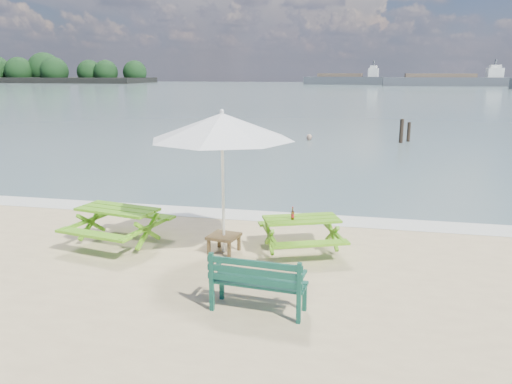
% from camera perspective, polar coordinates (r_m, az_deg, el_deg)
% --- Properties ---
extents(sea, '(300.00, 300.00, 0.00)m').
position_cam_1_polar(sea, '(91.96, 10.92, 11.22)').
color(sea, slate).
rests_on(sea, ground).
extents(foam_strip, '(22.00, 0.90, 0.01)m').
position_cam_1_polar(foam_strip, '(12.19, 0.83, -2.77)').
color(foam_strip, silver).
rests_on(foam_strip, ground).
extents(island_headland, '(90.00, 22.00, 7.60)m').
position_cam_1_polar(island_headland, '(184.88, -25.88, 12.22)').
color(island_headland, black).
rests_on(island_headland, ground).
extents(picnic_table_left, '(1.93, 2.07, 0.77)m').
position_cam_1_polar(picnic_table_left, '(10.52, -15.43, -3.88)').
color(picnic_table_left, '#579E18').
rests_on(picnic_table_left, ground).
extents(picnic_table_right, '(1.93, 2.02, 0.69)m').
position_cam_1_polar(picnic_table_right, '(9.79, 5.17, -4.98)').
color(picnic_table_right, '#589A17').
rests_on(picnic_table_right, ground).
extents(park_bench, '(1.44, 0.60, 0.86)m').
position_cam_1_polar(park_bench, '(7.48, 0.27, -11.52)').
color(park_bench, '#0E3D30').
rests_on(park_bench, ground).
extents(side_table, '(0.64, 0.64, 0.36)m').
position_cam_1_polar(side_table, '(9.80, -3.68, -5.85)').
color(side_table, brown).
rests_on(side_table, ground).
extents(patio_umbrella, '(3.20, 3.20, 2.71)m').
position_cam_1_polar(patio_umbrella, '(9.29, -3.90, 7.48)').
color(patio_umbrella, silver).
rests_on(patio_umbrella, ground).
extents(beer_bottle, '(0.06, 0.06, 0.25)m').
position_cam_1_polar(beer_bottle, '(9.56, 4.20, -2.67)').
color(beer_bottle, brown).
rests_on(beer_bottle, picnic_table_right).
extents(swimmer, '(0.71, 0.60, 1.65)m').
position_cam_1_polar(swimmer, '(26.04, 6.08, 4.80)').
color(swimmer, tan).
rests_on(swimmer, ground).
extents(mooring_pilings, '(0.58, 0.78, 1.38)m').
position_cam_1_polar(mooring_pilings, '(26.07, 16.58, 6.45)').
color(mooring_pilings, black).
rests_on(mooring_pilings, ground).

